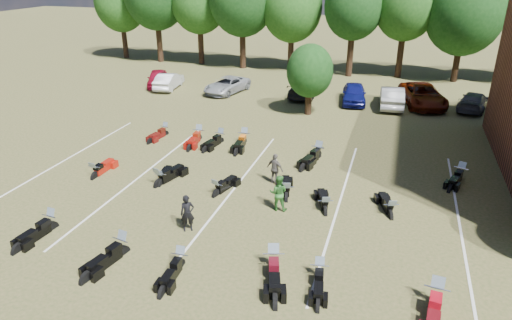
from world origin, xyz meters
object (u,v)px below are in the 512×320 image
at_px(person_black, 187,213).
at_px(motorcycle_7, 95,178).
at_px(motorcycle_3, 181,267).
at_px(car_4, 354,93).
at_px(person_grey, 275,169).
at_px(car_0, 158,78).
at_px(motorcycle_14, 165,135).
at_px(person_green, 278,193).

distance_m(person_black, motorcycle_7, 7.27).
bearing_deg(person_black, motorcycle_3, -102.69).
distance_m(car_4, person_grey, 15.35).
xyz_separation_m(car_0, motorcycle_3, (13.34, -22.68, -0.68)).
distance_m(car_0, motorcycle_14, 12.59).
bearing_deg(motorcycle_7, person_green, 178.71).
bearing_deg(car_0, person_grey, -69.70).
bearing_deg(person_black, person_green, 10.54).
xyz_separation_m(person_green, motorcycle_3, (-2.23, -5.04, -0.82)).
bearing_deg(person_black, person_grey, 35.25).
distance_m(person_grey, motorcycle_3, 7.63).
height_order(person_green, motorcycle_7, person_green).
height_order(car_0, person_grey, person_grey).
bearing_deg(car_4, motorcycle_14, -140.82).
xyz_separation_m(car_0, motorcycle_7, (5.97, -17.34, -0.68)).
height_order(car_4, motorcycle_14, car_4).
xyz_separation_m(person_green, motorcycle_14, (-9.15, 6.83, -0.82)).
relative_size(person_black, motorcycle_7, 0.71).
xyz_separation_m(car_0, car_4, (16.79, -0.01, 0.05)).
xyz_separation_m(person_black, person_green, (3.02, 2.72, 0.04)).
height_order(car_4, person_green, person_green).
bearing_deg(motorcycle_3, car_4, 78.33).
xyz_separation_m(motorcycle_3, motorcycle_14, (-6.92, 11.87, 0.00)).
height_order(person_black, motorcycle_7, person_black).
bearing_deg(motorcycle_7, person_grey, -165.97).
bearing_deg(car_4, person_green, -100.96).
bearing_deg(person_green, motorcycle_14, -44.22).
bearing_deg(motorcycle_3, car_0, 117.45).
xyz_separation_m(person_black, motorcycle_3, (0.79, -2.32, -0.78)).
xyz_separation_m(person_grey, motorcycle_3, (-1.42, -7.46, -0.78)).
height_order(motorcycle_3, motorcycle_14, motorcycle_14).
height_order(car_0, motorcycle_7, car_0).
relative_size(motorcycle_7, motorcycle_14, 1.05).
relative_size(person_grey, motorcycle_3, 0.76).
bearing_deg(motorcycle_14, motorcycle_7, -85.65).
distance_m(person_black, person_grey, 5.59).
height_order(car_0, motorcycle_3, car_0).
bearing_deg(motorcycle_3, motorcycle_7, 141.07).
relative_size(car_4, person_grey, 2.74).
height_order(person_grey, motorcycle_7, person_grey).
bearing_deg(person_grey, motorcycle_7, 35.87).
bearing_deg(person_green, motorcycle_3, 58.68).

